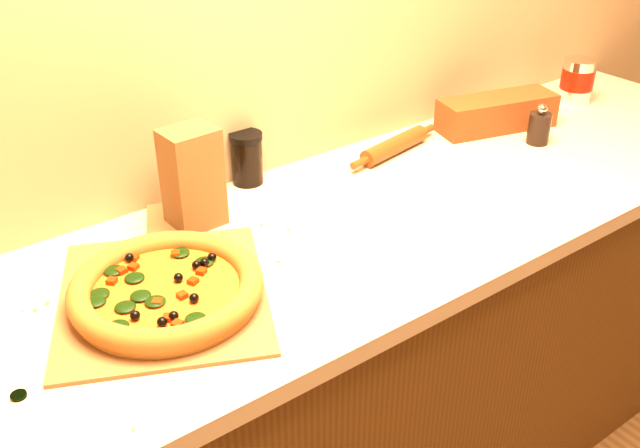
{
  "coord_description": "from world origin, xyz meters",
  "views": [
    {
      "loc": [
        -0.79,
        0.37,
        1.7
      ],
      "look_at": [
        -0.04,
        1.38,
        0.96
      ],
      "focal_mm": 40.0,
      "sensor_mm": 36.0,
      "label": 1
    }
  ],
  "objects_px": {
    "pepper_grinder": "(539,127)",
    "dark_jar": "(247,158)",
    "coffee_canister": "(577,80)",
    "rolling_pin": "(394,146)",
    "pizza_peel": "(163,290)",
    "pizza": "(167,289)"
  },
  "relations": [
    {
      "from": "pepper_grinder",
      "to": "dark_jar",
      "type": "relative_size",
      "value": 0.87
    },
    {
      "from": "pepper_grinder",
      "to": "pizza_peel",
      "type": "bearing_deg",
      "value": -178.69
    },
    {
      "from": "pizza_peel",
      "to": "pizza",
      "type": "distance_m",
      "value": 0.05
    },
    {
      "from": "rolling_pin",
      "to": "pizza_peel",
      "type": "bearing_deg",
      "value": -164.97
    },
    {
      "from": "rolling_pin",
      "to": "dark_jar",
      "type": "height_order",
      "value": "dark_jar"
    },
    {
      "from": "rolling_pin",
      "to": "coffee_canister",
      "type": "bearing_deg",
      "value": -3.61
    },
    {
      "from": "pizza_peel",
      "to": "rolling_pin",
      "type": "xyz_separation_m",
      "value": [
        0.77,
        0.21,
        0.02
      ]
    },
    {
      "from": "pizza",
      "to": "rolling_pin",
      "type": "height_order",
      "value": "pizza"
    },
    {
      "from": "pizza_peel",
      "to": "pepper_grinder",
      "type": "bearing_deg",
      "value": 26.2
    },
    {
      "from": "pepper_grinder",
      "to": "coffee_canister",
      "type": "bearing_deg",
      "value": 21.4
    },
    {
      "from": "rolling_pin",
      "to": "coffee_canister",
      "type": "distance_m",
      "value": 0.71
    },
    {
      "from": "pepper_grinder",
      "to": "dark_jar",
      "type": "xyz_separation_m",
      "value": [
        -0.76,
        0.27,
        0.02
      ]
    },
    {
      "from": "pizza",
      "to": "dark_jar",
      "type": "height_order",
      "value": "dark_jar"
    },
    {
      "from": "coffee_canister",
      "to": "rolling_pin",
      "type": "bearing_deg",
      "value": 176.39
    },
    {
      "from": "pepper_grinder",
      "to": "rolling_pin",
      "type": "height_order",
      "value": "pepper_grinder"
    },
    {
      "from": "rolling_pin",
      "to": "coffee_canister",
      "type": "height_order",
      "value": "coffee_canister"
    },
    {
      "from": "pizza",
      "to": "dark_jar",
      "type": "distance_m",
      "value": 0.5
    },
    {
      "from": "pizza",
      "to": "rolling_pin",
      "type": "relative_size",
      "value": 1.06
    },
    {
      "from": "pizza",
      "to": "pepper_grinder",
      "type": "bearing_deg",
      "value": 3.09
    },
    {
      "from": "pizza_peel",
      "to": "coffee_canister",
      "type": "distance_m",
      "value": 1.48
    },
    {
      "from": "pizza",
      "to": "pepper_grinder",
      "type": "distance_m",
      "value": 1.14
    },
    {
      "from": "pepper_grinder",
      "to": "rolling_pin",
      "type": "bearing_deg",
      "value": 153.44
    }
  ]
}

